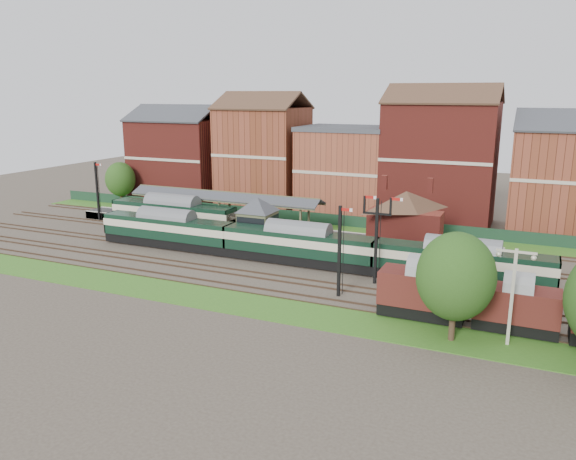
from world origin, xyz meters
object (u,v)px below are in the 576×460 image
at_px(platform_railcar, 173,214).
at_px(signal_box, 258,222).
at_px(goods_van_a, 422,291).
at_px(semaphore_bracket, 377,235).
at_px(dmu_train, 298,244).

bearing_deg(platform_railcar, signal_box, -13.42).
bearing_deg(signal_box, goods_van_a, -30.86).
relative_size(semaphore_bracket, platform_railcar, 0.48).
bearing_deg(semaphore_bracket, dmu_train, 164.09).
relative_size(signal_box, goods_van_a, 0.92).
relative_size(semaphore_bracket, goods_van_a, 1.25).
xyz_separation_m(semaphore_bracket, platform_railcar, (-28.66, 9.00, -2.33)).
height_order(signal_box, goods_van_a, signal_box).
xyz_separation_m(dmu_train, platform_railcar, (-19.88, 6.50, 0.11)).
bearing_deg(signal_box, dmu_train, -27.42).
relative_size(platform_railcar, goods_van_a, 2.61).
bearing_deg(semaphore_bracket, goods_van_a, -49.95).
bearing_deg(goods_van_a, platform_railcar, 155.57).
xyz_separation_m(semaphore_bracket, dmu_train, (-8.77, 2.50, -2.45)).
bearing_deg(dmu_train, platform_railcar, 161.90).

